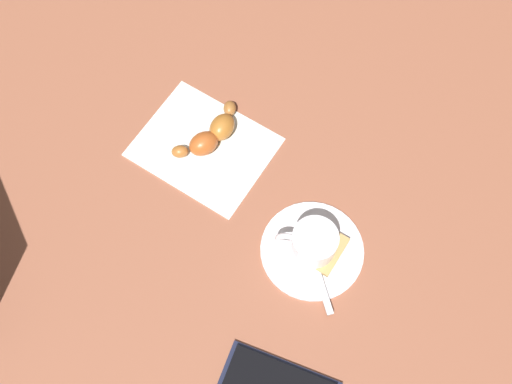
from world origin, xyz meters
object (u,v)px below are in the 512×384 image
at_px(teaspoon, 312,255).
at_px(croissant, 212,135).
at_px(saucer, 312,250).
at_px(sugar_packet, 333,254).
at_px(napkin, 204,147).
at_px(espresso_cup, 313,243).

relative_size(teaspoon, croissant, 0.79).
distance_m(saucer, croissant, 0.22).
height_order(saucer, croissant, croissant).
bearing_deg(sugar_packet, saucer, 104.37).
height_order(napkin, croissant, croissant).
xyz_separation_m(espresso_cup, napkin, (-0.21, 0.07, -0.03)).
relative_size(espresso_cup, teaspoon, 0.81).
relative_size(espresso_cup, napkin, 0.43).
bearing_deg(napkin, teaspoon, -21.71).
relative_size(teaspoon, napkin, 0.54).
distance_m(saucer, sugar_packet, 0.03).
height_order(espresso_cup, sugar_packet, espresso_cup).
relative_size(sugar_packet, croissant, 0.48).
relative_size(sugar_packet, napkin, 0.33).
distance_m(sugar_packet, napkin, 0.25).
distance_m(teaspoon, napkin, 0.23).
xyz_separation_m(saucer, croissant, (-0.20, 0.09, 0.01)).
xyz_separation_m(espresso_cup, sugar_packet, (0.03, 0.00, -0.02)).
height_order(sugar_packet, croissant, croissant).
bearing_deg(croissant, sugar_packet, -20.41).
bearing_deg(espresso_cup, sugar_packet, 7.35).
height_order(teaspoon, croissant, croissant).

